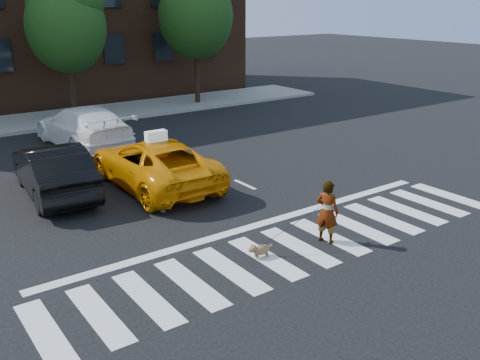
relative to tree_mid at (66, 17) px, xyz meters
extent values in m
plane|color=black|center=(-0.53, -17.00, -4.85)|extent=(120.00, 120.00, 0.00)
cube|color=silver|center=(-0.53, -17.00, -4.85)|extent=(13.00, 2.40, 0.01)
cube|color=silver|center=(-0.53, -15.40, -4.85)|extent=(12.00, 0.30, 0.01)
cube|color=slate|center=(-0.53, 0.50, -4.78)|extent=(30.00, 4.00, 0.15)
cylinder|color=black|center=(-0.03, 0.00, -3.08)|extent=(0.28, 0.28, 3.55)
ellipsoid|color=#12370F|center=(-0.03, 0.00, -0.45)|extent=(3.69, 3.69, 4.25)
sphere|color=#12370F|center=(-0.38, 0.25, 0.47)|extent=(2.56, 2.56, 2.56)
cylinder|color=black|center=(6.97, 0.00, -2.93)|extent=(0.28, 0.28, 3.85)
ellipsoid|color=#12370F|center=(6.97, 0.00, -0.08)|extent=(4.00, 4.00, 4.60)
imported|color=orange|center=(-1.30, -11.03, -4.10)|extent=(2.56, 5.44, 1.50)
imported|color=black|center=(-4.13, -10.00, -4.07)|extent=(2.02, 4.85, 1.56)
imported|color=white|center=(-1.41, -5.02, -4.04)|extent=(2.61, 5.72, 1.62)
imported|color=#999999|center=(0.19, -17.15, -4.07)|extent=(0.56, 0.67, 1.56)
ellipsoid|color=olive|center=(-1.60, -16.91, -4.66)|extent=(0.47, 0.33, 0.24)
sphere|color=olive|center=(-1.80, -16.85, -4.60)|extent=(0.22, 0.22, 0.18)
sphere|color=olive|center=(-1.87, -16.83, -4.63)|extent=(0.10, 0.10, 0.08)
cylinder|color=olive|center=(-1.40, -16.96, -4.60)|extent=(0.13, 0.07, 0.10)
sphere|color=olive|center=(-1.79, -16.80, -4.55)|extent=(0.08, 0.08, 0.06)
sphere|color=olive|center=(-1.82, -16.91, -4.55)|extent=(0.08, 0.08, 0.06)
cylinder|color=olive|center=(-1.74, -16.92, -4.79)|extent=(0.06, 0.06, 0.12)
cylinder|color=olive|center=(-1.71, -16.82, -4.79)|extent=(0.06, 0.06, 0.12)
cylinder|color=olive|center=(-1.49, -16.99, -4.79)|extent=(0.06, 0.06, 0.12)
cylinder|color=olive|center=(-1.47, -16.89, -4.79)|extent=(0.06, 0.06, 0.12)
cube|color=white|center=(-1.30, -11.23, -3.19)|extent=(0.65, 0.29, 0.32)
camera|label=1|loc=(-8.43, -25.60, 0.76)|focal=40.00mm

